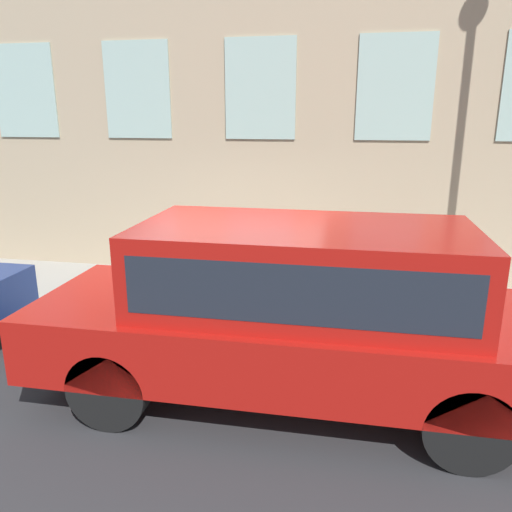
# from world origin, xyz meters

# --- Properties ---
(ground_plane) EXTENTS (80.00, 80.00, 0.00)m
(ground_plane) POSITION_xyz_m (0.00, 0.00, 0.00)
(ground_plane) COLOR #2D2D30
(sidewalk) EXTENTS (2.60, 60.00, 0.12)m
(sidewalk) POSITION_xyz_m (1.30, 0.00, 0.06)
(sidewalk) COLOR #9E9B93
(sidewalk) RESTS_ON ground_plane
(fire_hydrant) EXTENTS (0.34, 0.45, 0.83)m
(fire_hydrant) POSITION_xyz_m (0.36, -0.55, 0.55)
(fire_hydrant) COLOR gray
(fire_hydrant) RESTS_ON sidewalk
(person) EXTENTS (0.30, 0.20, 1.25)m
(person) POSITION_xyz_m (0.92, -0.05, 0.87)
(person) COLOR #726651
(person) RESTS_ON sidewalk
(parked_truck_red_near) EXTENTS (1.91, 5.31, 1.91)m
(parked_truck_red_near) POSITION_xyz_m (-1.28, -1.08, 1.10)
(parked_truck_red_near) COLOR black
(parked_truck_red_near) RESTS_ON ground_plane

